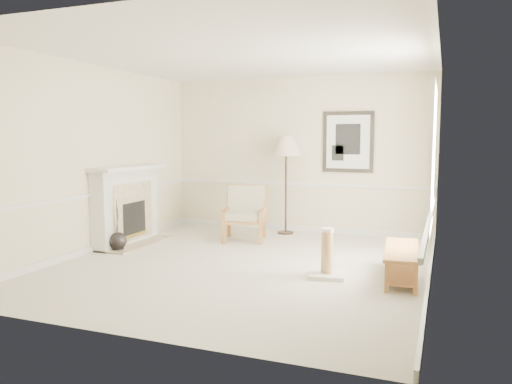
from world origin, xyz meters
TOP-DOWN VIEW (x-y plane):
  - ground at (0.00, 0.00)m, footprint 5.50×5.50m
  - room at (0.14, 0.08)m, footprint 5.04×5.54m
  - fireplace at (-2.34, 0.60)m, footprint 0.64×1.64m
  - floor_vase at (-2.15, 0.07)m, footprint 0.28×0.28m
  - armchair at (-0.63, 1.64)m, footprint 0.88×0.92m
  - floor_lamp at (-0.12, 2.40)m, footprint 0.72×0.72m
  - bench at (2.15, 0.03)m, footprint 0.52×1.41m
  - scratching_post at (1.25, -0.21)m, footprint 0.52×0.52m

SIDE VIEW (x-z plane):
  - ground at x=0.00m, z-range 0.00..0.00m
  - floor_vase at x=-2.15m, z-range -0.26..0.56m
  - scratching_post at x=1.25m, z-range -0.12..0.52m
  - bench at x=2.15m, z-range 0.07..0.46m
  - armchair at x=-0.63m, z-range 0.04..0.98m
  - fireplace at x=-2.34m, z-range -0.01..1.30m
  - floor_lamp at x=-0.12m, z-range 0.67..2.48m
  - room at x=0.14m, z-range 0.41..3.33m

